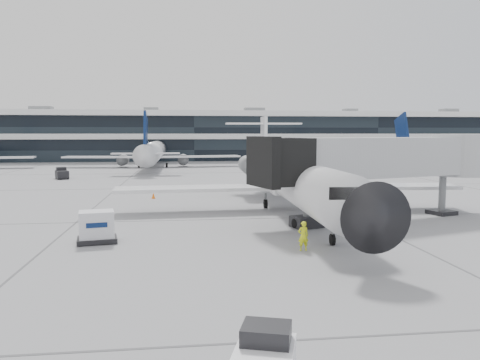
{
  "coord_description": "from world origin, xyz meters",
  "views": [
    {
      "loc": [
        -2.59,
        -33.17,
        6.19
      ],
      "look_at": [
        1.78,
        2.41,
        2.6
      ],
      "focal_mm": 35.0,
      "sensor_mm": 36.0,
      "label": 1
    }
  ],
  "objects": [
    {
      "name": "cargo_uld",
      "position": [
        -7.47,
        -6.3,
        0.89
      ],
      "size": [
        2.43,
        1.97,
        1.77
      ],
      "rotation": [
        0.0,
        0.0,
        0.18
      ],
      "color": "black",
      "rests_on": "ground"
    },
    {
      "name": "terminal",
      "position": [
        0.0,
        82.0,
        5.0
      ],
      "size": [
        170.0,
        22.0,
        10.0
      ],
      "primitive_type": "cube",
      "color": "black",
      "rests_on": "ground"
    },
    {
      "name": "bg_jet_right",
      "position": [
        32.0,
        55.0,
        0.0
      ],
      "size": [
        32.0,
        40.0,
        9.6
      ],
      "primitive_type": null,
      "color": "silver",
      "rests_on": "ground"
    },
    {
      "name": "regional_jet",
      "position": [
        5.89,
        3.37,
        2.73
      ],
      "size": [
        27.76,
        34.55,
        7.99
      ],
      "rotation": [
        0.0,
        0.0,
        -0.02
      ],
      "color": "white",
      "rests_on": "ground"
    },
    {
      "name": "jet_bridge",
      "position": [
        12.09,
        -1.46,
        4.45
      ],
      "size": [
        18.69,
        8.65,
        6.1
      ],
      "rotation": [
        0.0,
        0.0,
        0.3
      ],
      "color": "silver",
      "rests_on": "ground"
    },
    {
      "name": "bg_jet_center",
      "position": [
        -8.0,
        55.0,
        0.0
      ],
      "size": [
        32.0,
        40.0,
        9.6
      ],
      "primitive_type": null,
      "color": "silver",
      "rests_on": "ground"
    },
    {
      "name": "ground",
      "position": [
        0.0,
        0.0,
        0.0
      ],
      "size": [
        220.0,
        220.0,
        0.0
      ],
      "primitive_type": "plane",
      "color": "gray",
      "rests_on": "ground"
    },
    {
      "name": "ramp_worker",
      "position": [
        3.69,
        -9.5,
        0.79
      ],
      "size": [
        0.61,
        0.43,
        1.58
      ],
      "primitive_type": "imported",
      "rotation": [
        0.0,
        0.0,
        3.23
      ],
      "color": "#EEFF1A",
      "rests_on": "ground"
    },
    {
      "name": "far_tug",
      "position": [
        -18.98,
        32.82,
        0.71
      ],
      "size": [
        2.32,
        2.86,
        1.58
      ],
      "rotation": [
        0.0,
        0.0,
        0.4
      ],
      "color": "black",
      "rests_on": "ground"
    },
    {
      "name": "traffic_cone",
      "position": [
        -5.4,
        11.6,
        0.27
      ],
      "size": [
        0.48,
        0.48,
        0.57
      ],
      "rotation": [
        0.0,
        0.0,
        0.32
      ],
      "color": "orange",
      "rests_on": "ground"
    }
  ]
}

